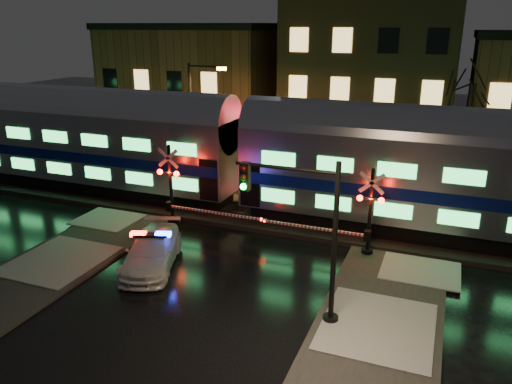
{
  "coord_description": "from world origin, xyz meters",
  "views": [
    {
      "loc": [
        7.91,
        -17.36,
        9.37
      ],
      "look_at": [
        0.11,
        2.5,
        2.2
      ],
      "focal_mm": 35.0,
      "sensor_mm": 36.0,
      "label": 1
    }
  ],
  "objects_px": {
    "police_car": "(152,251)",
    "traffic_light": "(307,238)",
    "crossing_signal_right": "(360,220)",
    "streetlight": "(195,116)",
    "crossing_signal_left": "(177,194)"
  },
  "relations": [
    {
      "from": "streetlight",
      "to": "police_car",
      "type": "bearing_deg",
      "value": -71.28
    },
    {
      "from": "police_car",
      "to": "traffic_light",
      "type": "relative_size",
      "value": 0.9
    },
    {
      "from": "crossing_signal_right",
      "to": "streetlight",
      "type": "distance_m",
      "value": 13.37
    },
    {
      "from": "crossing_signal_right",
      "to": "traffic_light",
      "type": "relative_size",
      "value": 0.99
    },
    {
      "from": "crossing_signal_right",
      "to": "streetlight",
      "type": "height_order",
      "value": "streetlight"
    },
    {
      "from": "crossing_signal_right",
      "to": "traffic_light",
      "type": "height_order",
      "value": "traffic_light"
    },
    {
      "from": "traffic_light",
      "to": "streetlight",
      "type": "relative_size",
      "value": 0.76
    },
    {
      "from": "traffic_light",
      "to": "crossing_signal_left",
      "type": "bearing_deg",
      "value": 137.72
    },
    {
      "from": "police_car",
      "to": "traffic_light",
      "type": "bearing_deg",
      "value": -31.35
    },
    {
      "from": "crossing_signal_left",
      "to": "crossing_signal_right",
      "type": "bearing_deg",
      "value": -0.02
    },
    {
      "from": "police_car",
      "to": "traffic_light",
      "type": "height_order",
      "value": "traffic_light"
    },
    {
      "from": "police_car",
      "to": "crossing_signal_left",
      "type": "height_order",
      "value": "crossing_signal_left"
    },
    {
      "from": "traffic_light",
      "to": "streetlight",
      "type": "bearing_deg",
      "value": 123.05
    },
    {
      "from": "police_car",
      "to": "streetlight",
      "type": "xyz_separation_m",
      "value": [
        -3.66,
        10.81,
        3.52
      ]
    },
    {
      "from": "traffic_light",
      "to": "streetlight",
      "type": "height_order",
      "value": "streetlight"
    }
  ]
}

